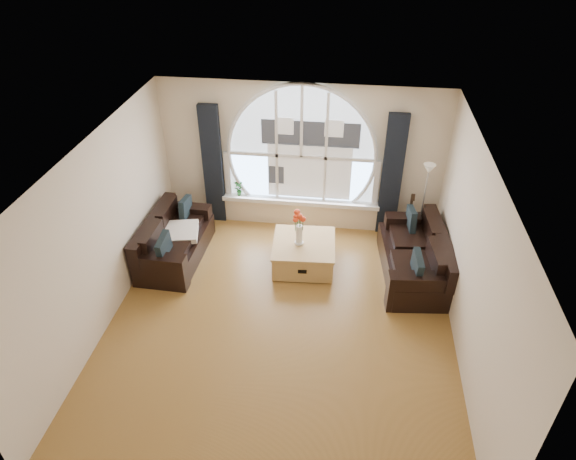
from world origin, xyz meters
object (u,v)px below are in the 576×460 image
object	(u,v)px
sofa_left	(174,239)
potted_plant	(239,188)
coffee_chest	(304,253)
vase_flowers	(299,224)
guitar	(409,217)
floor_lamp	(422,206)
sofa_right	(415,255)

from	to	relation	value
sofa_left	potted_plant	bearing A→B (deg)	58.96
sofa_left	coffee_chest	bearing A→B (deg)	3.94
vase_flowers	potted_plant	distance (m)	1.80
sofa_left	coffee_chest	xyz separation A→B (m)	(2.20, 0.08, -0.15)
sofa_left	guitar	bearing A→B (deg)	15.80
floor_lamp	guitar	bearing A→B (deg)	164.30
vase_flowers	floor_lamp	bearing A→B (deg)	23.46
sofa_right	coffee_chest	size ratio (longest dim) A/B	1.82
sofa_left	sofa_right	xyz separation A→B (m)	(4.01, 0.06, 0.00)
coffee_chest	potted_plant	size ratio (longest dim) A/B	3.33
coffee_chest	guitar	bearing A→B (deg)	23.88
vase_flowers	guitar	world-z (taller)	vase_flowers
sofa_right	coffee_chest	xyz separation A→B (m)	(-1.81, 0.02, -0.15)
floor_lamp	potted_plant	size ratio (longest dim) A/B	5.20
sofa_left	sofa_right	bearing A→B (deg)	2.65
floor_lamp	vase_flowers	bearing A→B (deg)	-156.54
sofa_right	potted_plant	world-z (taller)	potted_plant
sofa_right	floor_lamp	xyz separation A→B (m)	(0.14, 0.87, 0.40)
sofa_left	floor_lamp	xyz separation A→B (m)	(4.15, 0.93, 0.40)
floor_lamp	potted_plant	xyz separation A→B (m)	(-3.30, 0.38, -0.10)
vase_flowers	sofa_left	bearing A→B (deg)	-178.58
vase_flowers	potted_plant	xyz separation A→B (m)	(-1.27, 1.26, -0.15)
sofa_left	vase_flowers	bearing A→B (deg)	3.24
potted_plant	sofa_left	bearing A→B (deg)	-122.85
sofa_right	vase_flowers	xyz separation A→B (m)	(-1.89, -0.01, 0.45)
sofa_left	potted_plant	distance (m)	1.59
sofa_right	floor_lamp	world-z (taller)	floor_lamp
sofa_right	floor_lamp	size ratio (longest dim) A/B	1.17
sofa_left	vase_flowers	distance (m)	2.17
guitar	potted_plant	distance (m)	3.13
sofa_left	floor_lamp	distance (m)	4.27
coffee_chest	vase_flowers	size ratio (longest dim) A/B	1.46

